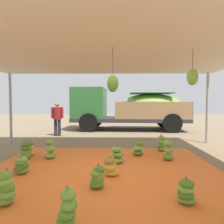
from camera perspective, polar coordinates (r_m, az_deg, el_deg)
name	(u,v)px	position (r m, az deg, el deg)	size (l,w,h in m)	color
ground_plane	(108,144)	(7.47, -1.16, -9.30)	(40.00, 40.00, 0.00)	#7F6B51
tarp_orange	(103,172)	(4.58, -2.49, -17.02)	(5.32, 4.61, 0.01)	orange
tent_canopy	(104,49)	(4.37, -2.47, 17.59)	(8.00, 7.00, 2.76)	#9EA0A5
banana_bunch_0	(30,149)	(6.36, -22.65, -9.74)	(0.33, 0.33, 0.46)	gold
banana_bunch_1	(111,167)	(4.32, -0.35, -15.68)	(0.42, 0.43, 0.42)	gold
banana_bunch_2	(67,210)	(2.74, -12.79, -25.90)	(0.32, 0.30, 0.54)	#518428
banana_bunch_3	(22,166)	(4.84, -24.64, -13.93)	(0.42, 0.42, 0.42)	#60932D
banana_bunch_5	(50,150)	(5.79, -17.42, -10.33)	(0.37, 0.37, 0.58)	#75A83D
banana_bunch_6	(6,189)	(3.54, -28.28, -19.00)	(0.36, 0.35, 0.57)	#60932D
banana_bunch_7	(186,192)	(3.44, 20.61, -20.87)	(0.39, 0.38, 0.43)	#60932D
banana_bunch_8	(168,151)	(5.59, 15.86, -10.76)	(0.33, 0.33, 0.58)	#518428
banana_bunch_9	(26,151)	(5.99, -23.69, -10.17)	(0.40, 0.41, 0.53)	#60932D
banana_bunch_10	(97,177)	(3.78, -4.23, -18.33)	(0.35, 0.37, 0.44)	#477523
banana_bunch_11	(117,155)	(5.18, 1.44, -12.41)	(0.39, 0.43, 0.46)	#6B9E38
banana_bunch_13	(138,149)	(5.91, 7.63, -10.46)	(0.41, 0.39, 0.47)	#477523
banana_bunch_14	(161,144)	(6.54, 13.96, -8.94)	(0.36, 0.35, 0.54)	#60932D
cargo_truck_main	(127,108)	(11.43, 4.47, 1.28)	(6.57, 2.73, 2.40)	#2D2D2D
worker_0	(57,116)	(9.57, -15.52, -1.23)	(0.57, 0.35, 1.57)	#26262D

